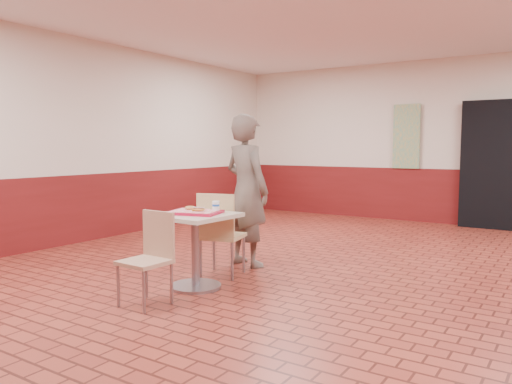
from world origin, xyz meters
The scene contains 12 objects.
room_shell centered at (0.00, 0.00, 1.50)m, with size 8.01×10.01×3.01m.
wainscot_band centered at (0.00, 0.00, 0.50)m, with size 8.00×10.00×1.00m.
corridor_doorway centered at (1.20, 4.88, 1.10)m, with size 1.60×0.22×2.20m, color black.
promo_poster centered at (-0.60, 4.94, 1.60)m, with size 0.50×0.03×1.20m, color gray.
main_table centered at (-1.01, -0.71, 0.51)m, with size 0.71×0.71×0.75m.
chair_main_front centered at (-1.02, -1.32, 0.47)m, with size 0.40×0.40×0.83m.
chair_main_back centered at (-1.06, -0.24, 0.51)m, with size 0.52×0.52×0.92m.
customer centered at (-1.12, 0.36, 0.90)m, with size 0.65×0.43×1.79m, color #62574C.
serving_tray centered at (-1.01, -0.71, 0.77)m, with size 0.49×0.38×0.03m.
ring_donut centered at (-1.11, -0.67, 0.80)m, with size 0.10×0.10×0.03m, color #B88343.
long_john_donut centered at (-0.95, -0.73, 0.80)m, with size 0.14×0.11×0.04m.
paper_cup centered at (-0.85, -0.57, 0.83)m, with size 0.07×0.07×0.09m.
Camera 1 is at (2.19, -4.49, 1.42)m, focal length 35.00 mm.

